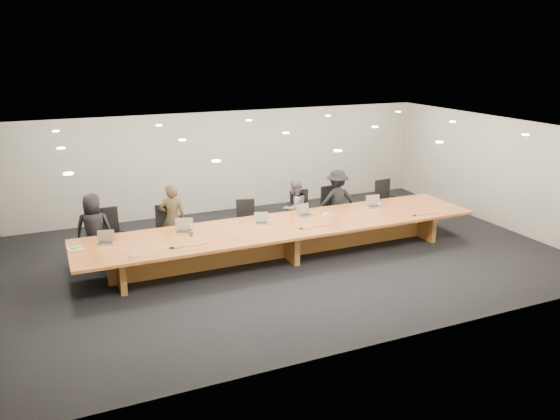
% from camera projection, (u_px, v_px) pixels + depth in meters
% --- Properties ---
extents(ground, '(12.00, 12.00, 0.00)m').
position_uv_depth(ground, '(285.00, 256.00, 12.20)').
color(ground, black).
rests_on(ground, ground).
extents(back_wall, '(12.00, 0.02, 2.80)m').
position_uv_depth(back_wall, '(227.00, 162.00, 15.30)').
color(back_wall, beige).
rests_on(back_wall, ground).
extents(conference_table, '(9.00, 1.80, 0.75)m').
position_uv_depth(conference_table, '(285.00, 234.00, 12.05)').
color(conference_table, '#9B4E21').
rests_on(conference_table, ground).
extents(chair_far_left, '(0.60, 0.60, 1.17)m').
position_uv_depth(chair_far_left, '(109.00, 235.00, 11.81)').
color(chair_far_left, black).
rests_on(chair_far_left, ground).
extents(chair_left, '(0.71, 0.71, 1.12)m').
position_uv_depth(chair_left, '(166.00, 231.00, 12.16)').
color(chair_left, black).
rests_on(chair_left, ground).
extents(chair_mid_left, '(0.64, 0.64, 1.05)m').
position_uv_depth(chair_mid_left, '(247.00, 222.00, 12.88)').
color(chair_mid_left, black).
rests_on(chair_mid_left, ground).
extents(chair_mid_right, '(0.58, 0.58, 1.13)m').
position_uv_depth(chair_mid_right, '(303.00, 213.00, 13.44)').
color(chair_mid_right, black).
rests_on(chair_mid_right, ground).
extents(chair_right, '(0.62, 0.62, 1.10)m').
position_uv_depth(chair_right, '(333.00, 208.00, 13.92)').
color(chair_right, black).
rests_on(chair_right, ground).
extents(chair_far_right, '(0.63, 0.63, 1.14)m').
position_uv_depth(chair_far_right, '(387.00, 201.00, 14.45)').
color(chair_far_right, black).
rests_on(chair_far_right, ground).
extents(person_a, '(0.85, 0.66, 1.55)m').
position_uv_depth(person_a, '(94.00, 229.00, 11.59)').
color(person_a, black).
rests_on(person_a, ground).
extents(person_b, '(0.67, 0.53, 1.60)m').
position_uv_depth(person_b, '(173.00, 219.00, 12.23)').
color(person_b, '#36301D').
rests_on(person_b, ground).
extents(person_c, '(0.83, 0.73, 1.44)m').
position_uv_depth(person_c, '(295.00, 208.00, 13.28)').
color(person_c, '#5E5E61').
rests_on(person_c, ground).
extents(person_d, '(1.07, 0.71, 1.56)m').
position_uv_depth(person_d, '(337.00, 200.00, 13.76)').
color(person_d, black).
rests_on(person_d, ground).
extents(laptop_a, '(0.37, 0.31, 0.26)m').
position_uv_depth(laptop_a, '(105.00, 238.00, 10.79)').
color(laptop_a, tan).
rests_on(laptop_a, conference_table).
extents(laptop_b, '(0.44, 0.38, 0.29)m').
position_uv_depth(laptop_b, '(184.00, 226.00, 11.43)').
color(laptop_b, '#B8AB8D').
rests_on(laptop_b, conference_table).
extents(laptop_c, '(0.36, 0.30, 0.24)m').
position_uv_depth(laptop_c, '(262.00, 218.00, 12.02)').
color(laptop_c, beige).
rests_on(laptop_c, conference_table).
extents(laptop_d, '(0.39, 0.32, 0.27)m').
position_uv_depth(laptop_d, '(306.00, 210.00, 12.56)').
color(laptop_d, tan).
rests_on(laptop_d, conference_table).
extents(laptop_e, '(0.38, 0.29, 0.28)m').
position_uv_depth(laptop_e, '(375.00, 201.00, 13.24)').
color(laptop_e, '#BFB092').
rests_on(laptop_e, conference_table).
extents(water_bottle, '(0.08, 0.08, 0.20)m').
position_uv_depth(water_bottle, '(191.00, 229.00, 11.37)').
color(water_bottle, silver).
rests_on(water_bottle, conference_table).
extents(amber_mug, '(0.10, 0.10, 0.10)m').
position_uv_depth(amber_mug, '(191.00, 234.00, 11.25)').
color(amber_mug, brown).
rests_on(amber_mug, conference_table).
extents(paper_cup_near, '(0.09, 0.09, 0.10)m').
position_uv_depth(paper_cup_near, '(325.00, 215.00, 12.47)').
color(paper_cup_near, white).
rests_on(paper_cup_near, conference_table).
extents(paper_cup_far, '(0.08, 0.08, 0.09)m').
position_uv_depth(paper_cup_far, '(380.00, 204.00, 13.33)').
color(paper_cup_far, white).
rests_on(paper_cup_far, conference_table).
extents(notepad, '(0.30, 0.25, 0.02)m').
position_uv_depth(notepad, '(75.00, 248.00, 10.56)').
color(notepad, white).
rests_on(notepad, conference_table).
extents(lime_gadget, '(0.20, 0.15, 0.03)m').
position_uv_depth(lime_gadget, '(76.00, 247.00, 10.54)').
color(lime_gadget, '#50AC2D').
rests_on(lime_gadget, notepad).
extents(av_box, '(0.19, 0.16, 0.03)m').
position_uv_depth(av_box, '(134.00, 256.00, 10.15)').
color(av_box, silver).
rests_on(av_box, conference_table).
extents(mic_left, '(0.12, 0.12, 0.03)m').
position_uv_depth(mic_left, '(172.00, 247.00, 10.58)').
color(mic_left, black).
rests_on(mic_left, conference_table).
extents(mic_center, '(0.11, 0.11, 0.03)m').
position_uv_depth(mic_center, '(301.00, 228.00, 11.70)').
color(mic_center, black).
rests_on(mic_center, conference_table).
extents(mic_right, '(0.13, 0.13, 0.03)m').
position_uv_depth(mic_right, '(414.00, 215.00, 12.59)').
color(mic_right, black).
rests_on(mic_right, conference_table).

